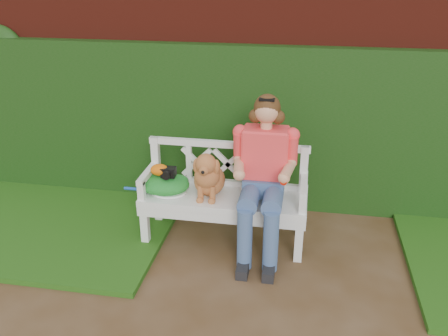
# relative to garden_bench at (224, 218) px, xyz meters

# --- Properties ---
(ground) EXTENTS (60.00, 60.00, 0.00)m
(ground) POSITION_rel_garden_bench_xyz_m (0.55, -0.87, -0.24)
(ground) COLOR #472D14
(brick_wall) EXTENTS (10.00, 0.30, 2.20)m
(brick_wall) POSITION_rel_garden_bench_xyz_m (0.55, 1.03, 0.86)
(brick_wall) COLOR #5C190F
(brick_wall) RESTS_ON ground
(ivy_hedge) EXTENTS (10.00, 0.18, 1.70)m
(ivy_hedge) POSITION_rel_garden_bench_xyz_m (0.55, 0.81, 0.61)
(ivy_hedge) COLOR #203F15
(ivy_hedge) RESTS_ON ground
(grass_left) EXTENTS (2.60, 2.00, 0.05)m
(grass_left) POSITION_rel_garden_bench_xyz_m (-1.85, 0.03, -0.21)
(grass_left) COLOR #174F11
(grass_left) RESTS_ON ground
(garden_bench) EXTENTS (1.64, 0.79, 0.48)m
(garden_bench) POSITION_rel_garden_bench_xyz_m (0.00, 0.00, 0.00)
(garden_bench) COLOR white
(garden_bench) RESTS_ON ground
(seated_woman) EXTENTS (0.67, 0.85, 1.41)m
(seated_woman) POSITION_rel_garden_bench_xyz_m (0.36, -0.02, 0.47)
(seated_woman) COLOR #F24478
(seated_woman) RESTS_ON ground
(dog) EXTENTS (0.39, 0.47, 0.45)m
(dog) POSITION_rel_garden_bench_xyz_m (-0.13, -0.03, 0.47)
(dog) COLOR #966123
(dog) RESTS_ON garden_bench
(tennis_racket) EXTENTS (0.65, 0.35, 0.03)m
(tennis_racket) POSITION_rel_garden_bench_xyz_m (-0.54, -0.05, 0.25)
(tennis_racket) COLOR silver
(tennis_racket) RESTS_ON garden_bench
(green_bag) EXTENTS (0.53, 0.44, 0.16)m
(green_bag) POSITION_rel_garden_bench_xyz_m (-0.56, -0.02, 0.32)
(green_bag) COLOR #2A9B1B
(green_bag) RESTS_ON garden_bench
(camera_item) EXTENTS (0.13, 0.10, 0.09)m
(camera_item) POSITION_rel_garden_bench_xyz_m (-0.51, -0.03, 0.44)
(camera_item) COLOR black
(camera_item) RESTS_ON green_bag
(baseball_glove) EXTENTS (0.19, 0.16, 0.11)m
(baseball_glove) POSITION_rel_garden_bench_xyz_m (-0.59, -0.02, 0.45)
(baseball_glove) COLOR orange
(baseball_glove) RESTS_ON green_bag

